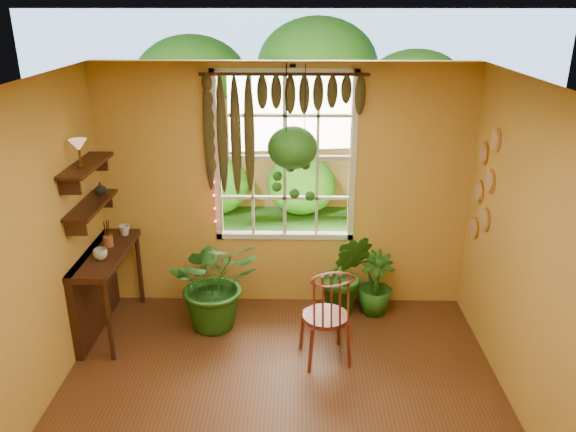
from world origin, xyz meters
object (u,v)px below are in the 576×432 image
Objects in this scene: counter_ledge at (98,282)px; potted_plant_mid at (346,274)px; windsor_chair at (326,329)px; hanging_basket at (293,150)px; potted_plant_left at (216,282)px.

potted_plant_mid is (2.58, 0.34, -0.06)m from counter_ledge.
counter_ledge is 2.40m from windsor_chair.
potted_plant_mid reaches higher than counter_ledge.
potted_plant_mid is 1.48m from hanging_basket.
potted_plant_left is 1.05× the size of potted_plant_mid.
potted_plant_mid is at bearing -7.85° from hanging_basket.
potted_plant_left is at bearing -169.54° from potted_plant_mid.
windsor_chair is 1.14× the size of potted_plant_left.
potted_plant_left is at bearing -157.24° from hanging_basket.
windsor_chair is 1.81m from hanging_basket.
potted_plant_left is 0.74× the size of hanging_basket.
potted_plant_left is (-1.13, 0.61, 0.18)m from windsor_chair.
hanging_basket reaches higher than counter_ledge.
hanging_basket is (-0.33, 0.95, 1.51)m from windsor_chair.
counter_ledge is 1.22× the size of potted_plant_mid.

